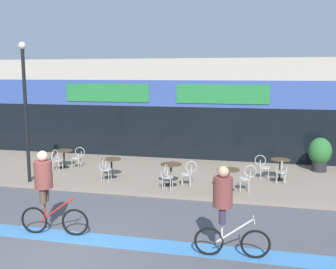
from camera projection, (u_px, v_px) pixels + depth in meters
name	position (u px, v px, depth m)	size (l,w,h in m)	color
ground_plane	(57.00, 256.00, 8.77)	(120.00, 120.00, 0.00)	#4C4C51
sidewalk_slab	(147.00, 173.00, 15.74)	(40.00, 5.50, 0.12)	gray
storefront_facade	(172.00, 107.00, 19.92)	(40.00, 4.06, 4.69)	#B2A899
bike_lane_stripe	(77.00, 237.00, 9.73)	(36.00, 0.70, 0.01)	#3D7AB7
bistro_table_0	(64.00, 155.00, 16.39)	(0.74, 0.74, 0.73)	black
bistro_table_1	(111.00, 164.00, 14.85)	(0.72, 0.72, 0.72)	black
bistro_table_2	(171.00, 170.00, 13.82)	(0.75, 0.75, 0.76)	black
bistro_table_3	(228.00, 175.00, 13.23)	(0.76, 0.76, 0.71)	black
bistro_table_4	(280.00, 165.00, 14.50)	(0.70, 0.70, 0.78)	black
cafe_chair_0_near	(56.00, 159.00, 15.79)	(0.42, 0.59, 0.90)	#B7B2AD
cafe_chair_0_side	(78.00, 156.00, 16.26)	(0.60, 0.45, 0.90)	#B7B2AD
cafe_chair_1_near	(105.00, 168.00, 14.25)	(0.42, 0.59, 0.90)	#B7B2AD
cafe_chair_2_near	(167.00, 175.00, 13.22)	(0.41, 0.58, 0.90)	#B7B2AD
cafe_chair_2_side	(189.00, 172.00, 13.69)	(0.59, 0.44, 0.90)	#B7B2AD
cafe_chair_3_near	(227.00, 180.00, 12.64)	(0.45, 0.60, 0.90)	#B7B2AD
cafe_chair_3_side	(247.00, 176.00, 13.10)	(0.57, 0.40, 0.90)	#B7B2AD
cafe_chair_4_near	(281.00, 170.00, 13.91)	(0.42, 0.58, 0.90)	#B7B2AD
cafe_chair_4_side	(263.00, 165.00, 14.65)	(0.58, 0.41, 0.90)	#B7B2AD
planter_pot	(320.00, 153.00, 15.73)	(0.90, 0.90, 1.37)	#232326
lamp_post	(25.00, 102.00, 13.88)	(0.26, 0.26, 4.99)	black
cyclist_0	(46.00, 186.00, 9.77)	(1.77, 0.55, 2.15)	black
cyclist_1	(225.00, 204.00, 8.56)	(1.68, 0.53, 2.06)	black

